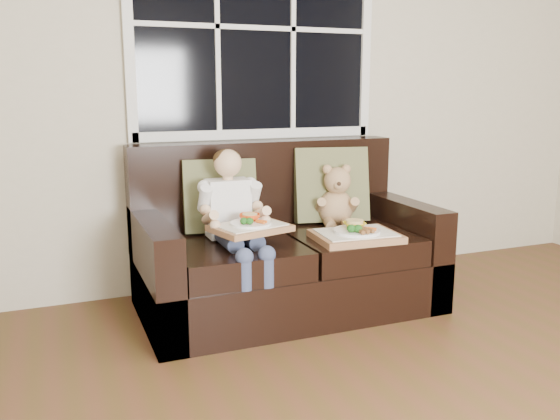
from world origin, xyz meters
name	(u,v)px	position (x,y,z in m)	size (l,w,h in m)	color
window_back	(255,28)	(-0.40, 2.48, 1.65)	(1.62, 0.04, 1.37)	black
loveseat	(283,255)	(-0.40, 2.02, 0.31)	(1.70, 0.92, 0.96)	black
pillow_left	(220,196)	(-0.75, 2.17, 0.66)	(0.45, 0.26, 0.44)	olive
pillow_right	(331,185)	(-0.02, 2.17, 0.68)	(0.50, 0.30, 0.48)	olive
child	(233,211)	(-0.75, 1.90, 0.62)	(0.34, 0.58, 0.78)	white
teddy_bear	(337,200)	(-0.03, 2.07, 0.61)	(0.27, 0.32, 0.39)	tan
tray_left	(250,226)	(-0.71, 1.74, 0.57)	(0.44, 0.38, 0.09)	#AE774E
tray_right	(356,234)	(-0.10, 1.69, 0.48)	(0.48, 0.38, 0.11)	#AE774E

